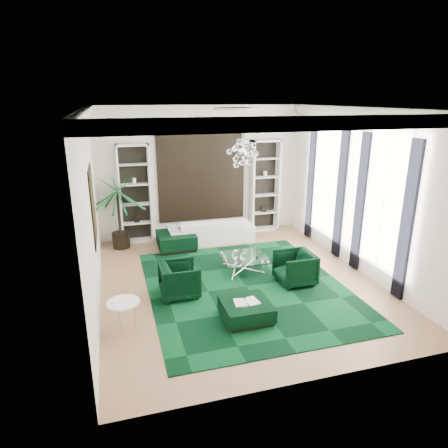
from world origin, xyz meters
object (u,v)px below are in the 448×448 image
object	(u,v)px
coffee_table	(244,264)
ottoman_front	(246,311)
sofa	(210,230)
side_table	(124,316)
ottoman_side	(176,241)
palm	(118,202)
armchair_left	(180,280)
armchair_right	(295,268)

from	to	relation	value
coffee_table	ottoman_front	bearing A→B (deg)	-107.75
sofa	side_table	bearing A→B (deg)	57.19
ottoman_side	palm	distance (m)	1.89
side_table	armchair_left	bearing A→B (deg)	40.91
ottoman_front	palm	xyz separation A→B (m)	(-2.09, 4.54, 1.13)
armchair_left	side_table	distance (m)	1.56
armchair_right	ottoman_side	size ratio (longest dim) A/B	0.80
sofa	armchair_right	xyz separation A→B (m)	(1.14, -3.16, 0.01)
armchair_left	ottoman_side	world-z (taller)	armchair_left
armchair_left	palm	distance (m)	3.56
armchair_left	coffee_table	bearing A→B (deg)	-64.52
coffee_table	palm	size ratio (longest dim) A/B	0.41
armchair_right	ottoman_side	world-z (taller)	armchair_right
ottoman_side	palm	bearing A→B (deg)	160.23
armchair_right	side_table	xyz separation A→B (m)	(-3.75, -0.89, -0.09)
armchair_right	coffee_table	size ratio (longest dim) A/B	0.76
armchair_left	ottoman_side	distance (m)	2.77
coffee_table	ottoman_side	bearing A→B (deg)	123.96
ottoman_side	ottoman_front	size ratio (longest dim) A/B	1.14
ottoman_side	sofa	bearing A→B (deg)	15.83
sofa	armchair_left	size ratio (longest dim) A/B	3.02
ottoman_side	ottoman_front	xyz separation A→B (m)	(0.63, -4.02, -0.05)
sofa	ottoman_front	size ratio (longest dim) A/B	2.73
palm	armchair_right	bearing A→B (deg)	-42.98
ottoman_side	armchair_right	bearing A→B (deg)	-52.72
coffee_table	ottoman_front	xyz separation A→B (m)	(-0.67, -2.09, -0.01)
armchair_right	ottoman_front	distance (m)	1.94
side_table	palm	distance (m)	4.41
coffee_table	side_table	bearing A→B (deg)	-147.52
ottoman_front	sofa	bearing A→B (deg)	84.54
coffee_table	ottoman_side	xyz separation A→B (m)	(-1.30, 1.93, 0.04)
armchair_left	armchair_right	size ratio (longest dim) A/B	0.99
armchair_left	coffee_table	world-z (taller)	armchair_left
palm	coffee_table	bearing A→B (deg)	-41.69
ottoman_side	ottoman_front	distance (m)	4.07
ottoman_front	side_table	size ratio (longest dim) A/B	1.53
armchair_left	side_table	world-z (taller)	armchair_left
armchair_left	side_table	size ratio (longest dim) A/B	1.39
ottoman_side	side_table	size ratio (longest dim) A/B	1.75
side_table	armchair_right	bearing A→B (deg)	13.39
ottoman_front	armchair_right	bearing A→B (deg)	36.65
coffee_table	ottoman_front	world-z (taller)	coffee_table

